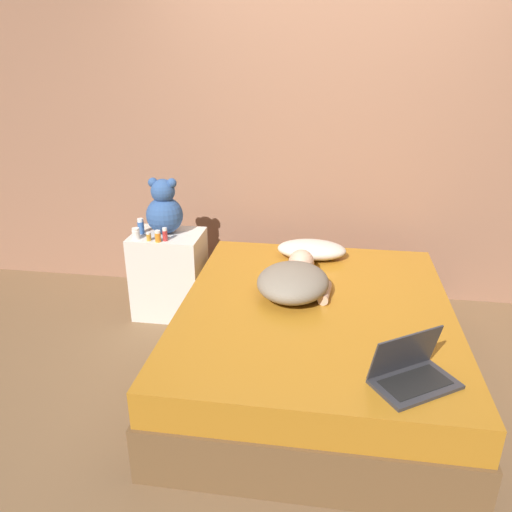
{
  "coord_description": "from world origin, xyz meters",
  "views": [
    {
      "loc": [
        0.04,
        -2.51,
        1.84
      ],
      "look_at": [
        -0.38,
        0.23,
        0.67
      ],
      "focal_mm": 35.0,
      "sensor_mm": 36.0,
      "label": 1
    }
  ],
  "objects": [
    {
      "name": "ground_plane",
      "position": [
        0.0,
        0.0,
        0.0
      ],
      "size": [
        12.0,
        12.0,
        0.0
      ],
      "primitive_type": "plane",
      "color": "brown"
    },
    {
      "name": "wall_back",
      "position": [
        0.0,
        1.2,
        1.3
      ],
      "size": [
        8.0,
        0.06,
        2.6
      ],
      "color": "#996B51",
      "rests_on": "ground_plane"
    },
    {
      "name": "bed",
      "position": [
        0.0,
        0.0,
        0.24
      ],
      "size": [
        1.54,
        1.85,
        0.49
      ],
      "color": "brown",
      "rests_on": "ground_plane"
    },
    {
      "name": "nightstand",
      "position": [
        -1.08,
        0.65,
        0.31
      ],
      "size": [
        0.49,
        0.38,
        0.62
      ],
      "color": "silver",
      "rests_on": "ground_plane"
    },
    {
      "name": "pillow",
      "position": [
        -0.06,
        0.68,
        0.55
      ],
      "size": [
        0.47,
        0.27,
        0.12
      ],
      "color": "beige",
      "rests_on": "bed"
    },
    {
      "name": "person_lying",
      "position": [
        -0.13,
        0.13,
        0.58
      ],
      "size": [
        0.46,
        0.65,
        0.18
      ],
      "rotation": [
        0.0,
        0.0,
        -0.09
      ],
      "color": "gray",
      "rests_on": "bed"
    },
    {
      "name": "laptop",
      "position": [
        0.43,
        -0.64,
        0.54
      ],
      "size": [
        0.42,
        0.38,
        0.22
      ],
      "rotation": [
        0.0,
        0.0,
        0.59
      ],
      "color": "#333338",
      "rests_on": "bed"
    },
    {
      "name": "teddy_bear",
      "position": [
        -1.09,
        0.68,
        0.79
      ],
      "size": [
        0.26,
        0.26,
        0.39
      ],
      "color": "#335693",
      "rests_on": "nightstand"
    },
    {
      "name": "bottle_white",
      "position": [
        -1.25,
        0.53,
        0.66
      ],
      "size": [
        0.05,
        0.05,
        0.08
      ],
      "color": "white",
      "rests_on": "nightstand"
    },
    {
      "name": "bottle_blue",
      "position": [
        -1.26,
        0.64,
        0.67
      ],
      "size": [
        0.04,
        0.04,
        0.11
      ],
      "color": "#3866B2",
      "rests_on": "nightstand"
    },
    {
      "name": "bottle_amber",
      "position": [
        -1.16,
        0.51,
        0.65
      ],
      "size": [
        0.03,
        0.03,
        0.06
      ],
      "color": "gold",
      "rests_on": "nightstand"
    },
    {
      "name": "bottle_red",
      "position": [
        -1.05,
        0.52,
        0.67
      ],
      "size": [
        0.03,
        0.03,
        0.09
      ],
      "color": "#B72D2D",
      "rests_on": "nightstand"
    },
    {
      "name": "bottle_orange",
      "position": [
        -1.09,
        0.5,
        0.66
      ],
      "size": [
        0.04,
        0.04,
        0.08
      ],
      "color": "orange",
      "rests_on": "nightstand"
    }
  ]
}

